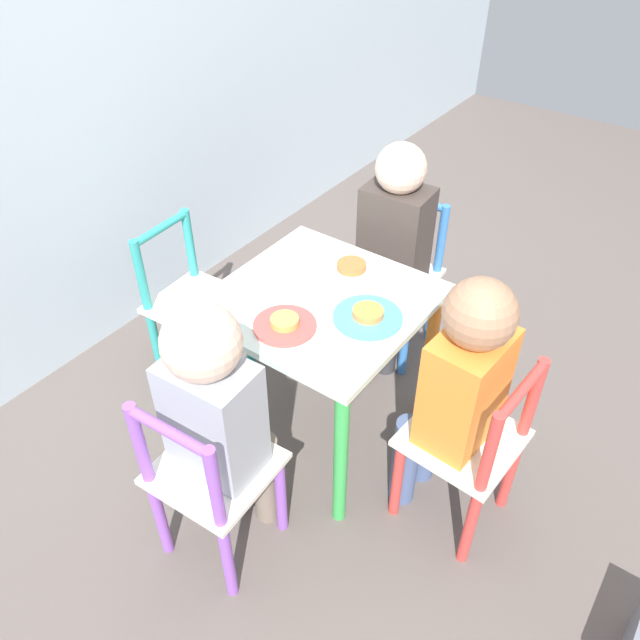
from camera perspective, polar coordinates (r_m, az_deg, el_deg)
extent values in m
plane|color=#5B514C|center=(1.96, 0.00, -9.60)|extent=(6.00, 6.00, 0.00)
cube|color=silver|center=(1.63, 0.00, 1.76)|extent=(0.52, 0.52, 0.02)
cylinder|color=green|center=(1.58, 1.89, -12.61)|extent=(0.04, 0.04, 0.48)
cylinder|color=orange|center=(1.86, 9.91, -3.41)|extent=(0.04, 0.04, 0.48)
cylinder|color=yellow|center=(1.78, -10.35, -5.63)|extent=(0.04, 0.04, 0.48)
cylinder|color=#E5599E|center=(2.03, -1.43, 1.67)|extent=(0.04, 0.04, 0.48)
cube|color=silver|center=(1.52, -9.57, -13.22)|extent=(0.27, 0.27, 0.02)
cylinder|color=#8E51BC|center=(1.64, -3.60, -15.62)|extent=(0.03, 0.03, 0.28)
cylinder|color=#8E51BC|center=(1.73, -9.48, -12.34)|extent=(0.03, 0.03, 0.28)
cylinder|color=#8E51BC|center=(1.55, -8.44, -20.89)|extent=(0.03, 0.03, 0.28)
cylinder|color=#8E51BC|center=(1.65, -14.41, -17.02)|extent=(0.03, 0.03, 0.28)
cylinder|color=#8E51BC|center=(1.33, -9.55, -15.09)|extent=(0.03, 0.03, 0.26)
cylinder|color=#8E51BC|center=(1.44, -16.13, -11.00)|extent=(0.03, 0.03, 0.26)
cylinder|color=#8E51BC|center=(1.29, -13.73, -9.83)|extent=(0.04, 0.21, 0.02)
cube|color=silver|center=(2.07, 6.77, 3.87)|extent=(0.28, 0.28, 0.02)
cylinder|color=#387AD1|center=(2.12, 2.63, 0.12)|extent=(0.03, 0.03, 0.28)
cylinder|color=#387AD1|center=(2.05, 7.75, -1.88)|extent=(0.03, 0.03, 0.28)
cylinder|color=#387AD1|center=(2.27, 5.33, 2.97)|extent=(0.03, 0.03, 0.28)
cylinder|color=#387AD1|center=(2.21, 10.18, 1.20)|extent=(0.03, 0.03, 0.28)
cylinder|color=#387AD1|center=(2.12, 5.76, 8.81)|extent=(0.03, 0.03, 0.26)
cylinder|color=#387AD1|center=(2.05, 11.02, 7.09)|extent=(0.03, 0.03, 0.26)
cylinder|color=#387AD1|center=(2.03, 8.65, 10.76)|extent=(0.04, 0.21, 0.02)
cube|color=silver|center=(1.59, 12.88, -10.46)|extent=(0.28, 0.28, 0.02)
cylinder|color=#DB3D38|center=(1.80, 10.96, -9.93)|extent=(0.03, 0.03, 0.28)
cylinder|color=#DB3D38|center=(1.67, 7.07, -14.25)|extent=(0.03, 0.03, 0.28)
cylinder|color=#DB3D38|center=(1.75, 17.00, -13.07)|extent=(0.03, 0.03, 0.28)
cylinder|color=#DB3D38|center=(1.63, 13.53, -17.85)|extent=(0.03, 0.03, 0.28)
cylinder|color=#DB3D38|center=(1.55, 18.84, -6.94)|extent=(0.03, 0.03, 0.26)
cylinder|color=#DB3D38|center=(1.41, 15.18, -11.87)|extent=(0.03, 0.03, 0.26)
cylinder|color=#DB3D38|center=(1.40, 17.99, -6.14)|extent=(0.21, 0.04, 0.02)
cube|color=silver|center=(1.98, -11.14, 1.51)|extent=(0.27, 0.27, 0.02)
cylinder|color=teal|center=(1.96, -10.35, -4.53)|extent=(0.03, 0.03, 0.28)
cylinder|color=teal|center=(2.08, -6.54, -1.17)|extent=(0.03, 0.03, 0.28)
cylinder|color=teal|center=(2.08, -14.73, -2.27)|extent=(0.03, 0.03, 0.28)
cylinder|color=teal|center=(2.19, -10.91, 0.79)|extent=(0.03, 0.03, 0.28)
cylinder|color=teal|center=(1.92, -16.02, 3.74)|extent=(0.03, 0.03, 0.26)
cylinder|color=teal|center=(2.04, -11.82, 6.70)|extent=(0.03, 0.03, 0.26)
cylinder|color=teal|center=(1.92, -14.39, 8.12)|extent=(0.21, 0.04, 0.02)
cylinder|color=#7A6B5B|center=(1.66, -4.95, -14.26)|extent=(0.07, 0.07, 0.30)
cylinder|color=#7A6B5B|center=(1.70, -7.72, -12.73)|extent=(0.07, 0.07, 0.30)
cube|color=#999EA8|center=(1.41, -9.72, -8.78)|extent=(0.15, 0.21, 0.30)
sphere|color=beige|center=(1.25, -10.80, -2.02)|extent=(0.17, 0.17, 0.17)
cylinder|color=#38383D|center=(2.09, 3.77, -0.45)|extent=(0.07, 0.07, 0.30)
cylinder|color=#38383D|center=(2.05, 6.20, -1.40)|extent=(0.07, 0.07, 0.30)
cube|color=#423833|center=(1.96, 6.87, 7.63)|extent=(0.15, 0.21, 0.32)
sphere|color=beige|center=(1.86, 7.42, 13.59)|extent=(0.15, 0.15, 0.15)
cylinder|color=#4C608E|center=(1.76, 9.63, -10.65)|extent=(0.07, 0.07, 0.30)
cylinder|color=#4C608E|center=(1.70, 7.79, -12.67)|extent=(0.07, 0.07, 0.30)
cube|color=orange|center=(1.48, 13.09, -6.11)|extent=(0.21, 0.15, 0.30)
sphere|color=#A37556|center=(1.34, 14.43, 0.53)|extent=(0.16, 0.16, 0.16)
cylinder|color=#E54C47|center=(1.53, -3.23, -0.51)|extent=(0.16, 0.16, 0.01)
cylinder|color=gold|center=(1.52, -3.25, -0.11)|extent=(0.07, 0.07, 0.02)
cylinder|color=white|center=(1.72, 2.89, 4.57)|extent=(0.18, 0.18, 0.01)
cylinder|color=#CC6633|center=(1.71, 2.90, 4.96)|extent=(0.08, 0.08, 0.02)
cylinder|color=#4C9EE0|center=(1.56, 4.39, 0.26)|extent=(0.17, 0.17, 0.01)
cylinder|color=#D6843D|center=(1.55, 4.41, 0.66)|extent=(0.08, 0.08, 0.02)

